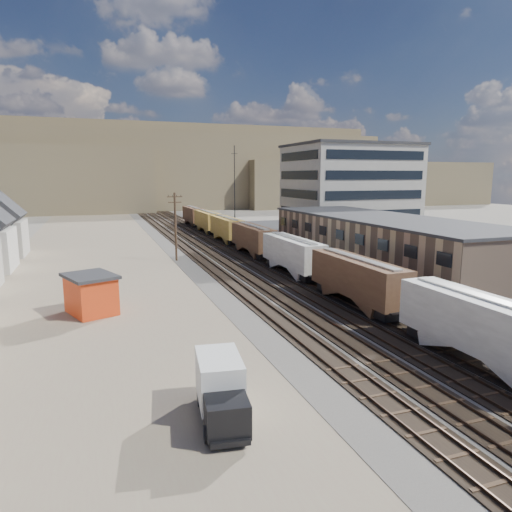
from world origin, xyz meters
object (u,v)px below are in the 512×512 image
object	(u,v)px
utility_pole_north	(176,225)
parked_car_blue	(320,236)
freight_train	(271,244)
maintenance_shed	(91,294)
box_truck	(221,390)

from	to	relation	value
utility_pole_north	parked_car_blue	world-z (taller)	utility_pole_north
freight_train	maintenance_shed	bearing A→B (deg)	-144.88
utility_pole_north	box_truck	world-z (taller)	utility_pole_north
box_truck	maintenance_shed	xyz separation A→B (m)	(-6.33, 21.52, 0.30)
box_truck	parked_car_blue	size ratio (longest dim) A/B	0.99
freight_train	box_truck	distance (m)	42.36
freight_train	utility_pole_north	distance (m)	14.21
freight_train	box_truck	world-z (taller)	freight_train
box_truck	maintenance_shed	world-z (taller)	maintenance_shed
box_truck	freight_train	bearing A→B (deg)	65.24
freight_train	box_truck	bearing A→B (deg)	-114.76
freight_train	maintenance_shed	distance (m)	29.44
utility_pole_north	box_truck	size ratio (longest dim) A/B	1.67
utility_pole_north	maintenance_shed	bearing A→B (deg)	-116.51
utility_pole_north	parked_car_blue	xyz separation A→B (m)	(30.36, 12.82, -4.46)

